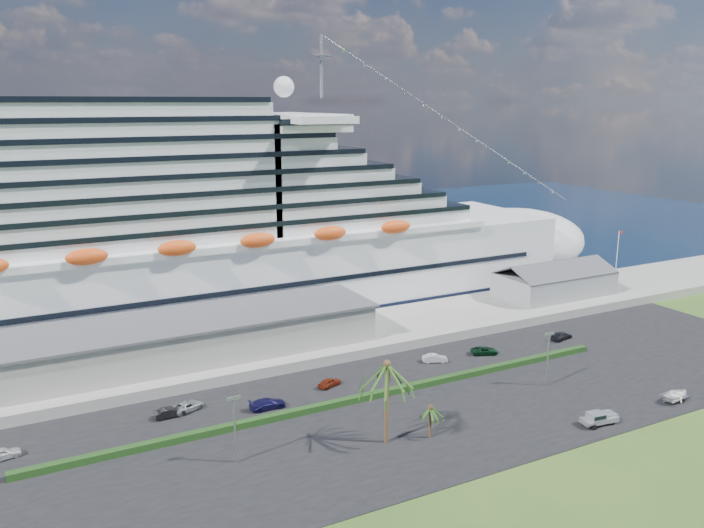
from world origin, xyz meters
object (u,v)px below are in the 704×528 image
parked_car_3 (267,404)px  pickup_truck (599,418)px  cruise_ship (170,237)px  boat_trailer (677,394)px

parked_car_3 → pickup_truck: 44.09m
cruise_ship → boat_trailer: cruise_ship is taller
cruise_ship → boat_trailer: (53.79, -68.78, -15.55)m
boat_trailer → cruise_ship: bearing=128.0°
pickup_truck → boat_trailer: pickup_truck is taller
parked_car_3 → boat_trailer: size_ratio=0.92×
pickup_truck → boat_trailer: (15.28, 0.06, 0.04)m
parked_car_3 → pickup_truck: size_ratio=0.96×
cruise_ship → parked_car_3: bearing=-87.5°
parked_car_3 → boat_trailer: (51.83, -24.60, 0.29)m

